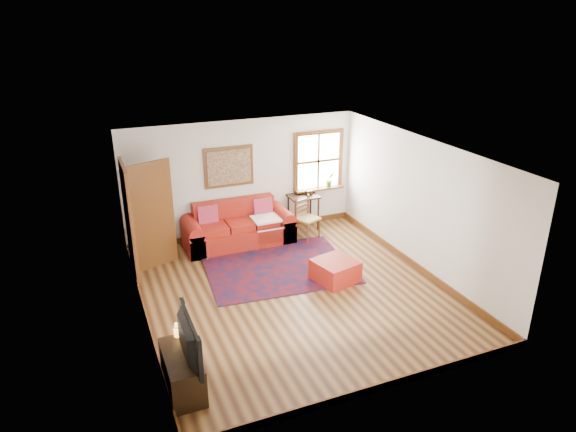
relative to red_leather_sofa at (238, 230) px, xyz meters
name	(u,v)px	position (x,y,z in m)	size (l,w,h in m)	color
ground	(293,291)	(0.27, -2.31, -0.29)	(5.50, 5.50, 0.00)	#422511
room_envelope	(293,202)	(0.27, -2.30, 1.36)	(5.04, 5.54, 2.52)	silver
window	(320,167)	(2.05, 0.39, 1.02)	(1.18, 0.20, 1.38)	white
doorway	(143,217)	(-1.94, -0.53, 0.78)	(0.89, 1.08, 2.14)	black
framed_artwork	(229,167)	(-0.03, 0.40, 1.26)	(1.05, 0.07, 0.85)	brown
persian_rug	(278,267)	(0.35, -1.37, -0.28)	(2.68, 2.15, 0.02)	#580C10
red_leather_sofa	(238,230)	(0.00, 0.00, 0.00)	(2.24, 0.93, 0.88)	#A52015
red_ottoman	(335,271)	(1.12, -2.24, -0.09)	(0.69, 0.69, 0.39)	#A52015
side_table	(303,201)	(1.57, 0.19, 0.36)	(0.65, 0.49, 0.78)	black
ladder_back_chair	(306,216)	(1.41, -0.30, 0.20)	(0.54, 0.53, 0.91)	tan
media_cabinet	(182,372)	(-2.00, -4.04, -0.03)	(0.43, 0.95, 0.52)	black
television	(183,340)	(-1.98, -4.16, 0.52)	(1.02, 0.13, 0.59)	black
candle_hurricane	(178,331)	(-1.95, -3.63, 0.31)	(0.12, 0.12, 0.18)	silver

